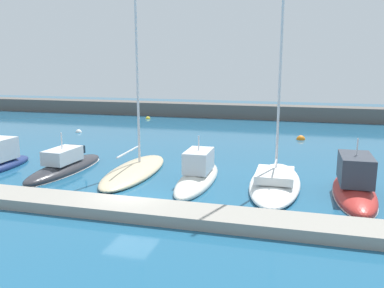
{
  "coord_description": "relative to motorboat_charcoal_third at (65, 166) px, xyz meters",
  "views": [
    {
      "loc": [
        8.55,
        -18.99,
        7.49
      ],
      "look_at": [
        2.42,
        3.87,
        2.64
      ],
      "focal_mm": 37.51,
      "sensor_mm": 36.0,
      "label": 1
    }
  ],
  "objects": [
    {
      "name": "mooring_buoy_orange",
      "position": [
        15.91,
        16.34,
        -0.36
      ],
      "size": [
        0.85,
        0.85,
        0.85
      ],
      "primitive_type": "sphere",
      "color": "orange",
      "rests_on": "ground_plane"
    },
    {
      "name": "mooring_buoy_yellow",
      "position": [
        -4.04,
        26.35,
        -0.36
      ],
      "size": [
        0.63,
        0.63,
        0.63
      ],
      "primitive_type": "sphere",
      "color": "yellow",
      "rests_on": "ground_plane"
    },
    {
      "name": "sailboat_sand_fourth",
      "position": [
        4.91,
        0.72,
        -0.1
      ],
      "size": [
        3.1,
        9.28,
        13.97
      ],
      "rotation": [
        0.0,
        0.0,
        1.59
      ],
      "color": "beige",
      "rests_on": "ground_plane"
    },
    {
      "name": "sailboat_white_sixth",
      "position": [
        14.4,
        0.21,
        0.01
      ],
      "size": [
        3.05,
        9.27,
        17.37
      ],
      "rotation": [
        0.0,
        0.0,
        1.57
      ],
      "color": "white",
      "rests_on": "ground_plane"
    },
    {
      "name": "breakwater_seawall",
      "position": [
        7.03,
        30.45,
        0.56
      ],
      "size": [
        108.0,
        2.85,
        1.84
      ],
      "primitive_type": "cube",
      "color": "#5B5651",
      "rests_on": "ground_plane"
    },
    {
      "name": "motorboat_ivory_fifth",
      "position": [
        9.6,
        -0.09,
        0.12
      ],
      "size": [
        2.12,
        7.9,
        3.31
      ],
      "rotation": [
        0.0,
        0.0,
        1.58
      ],
      "color": "silver",
      "rests_on": "ground_plane"
    },
    {
      "name": "motorboat_charcoal_third",
      "position": [
        0.0,
        0.0,
        0.0
      ],
      "size": [
        2.64,
        8.34,
        3.09
      ],
      "rotation": [
        0.0,
        0.0,
        1.51
      ],
      "color": "#2D2D33",
      "rests_on": "ground_plane"
    },
    {
      "name": "ground_plane",
      "position": [
        7.03,
        -4.88,
        -0.36
      ],
      "size": [
        120.0,
        120.0,
        0.0
      ],
      "primitive_type": "plane",
      "color": "#1E567A"
    },
    {
      "name": "mooring_buoy_white",
      "position": [
        -7.44,
        14.38,
        -0.36
      ],
      "size": [
        0.65,
        0.65,
        0.65
      ],
      "primitive_type": "sphere",
      "color": "white",
      "rests_on": "ground_plane"
    },
    {
      "name": "motorboat_red_seventh",
      "position": [
        18.85,
        -0.48,
        0.26
      ],
      "size": [
        2.28,
        7.44,
        3.7
      ],
      "rotation": [
        0.0,
        0.0,
        1.57
      ],
      "color": "#B72D28",
      "rests_on": "ground_plane"
    },
    {
      "name": "dock_pier",
      "position": [
        7.03,
        -6.37,
        -0.08
      ],
      "size": [
        39.09,
        2.21,
        0.56
      ],
      "primitive_type": "cube",
      "color": "gray",
      "rests_on": "ground_plane"
    }
  ]
}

